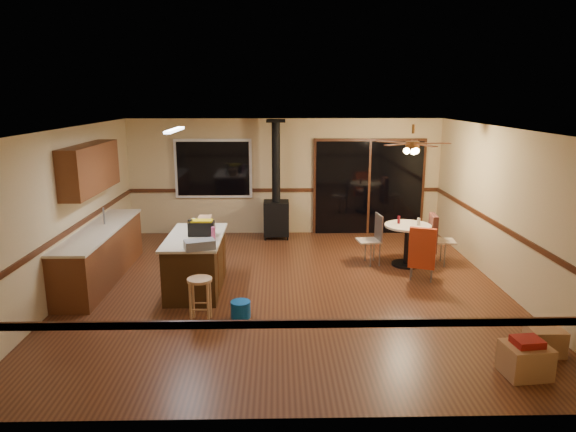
{
  "coord_description": "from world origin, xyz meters",
  "views": [
    {
      "loc": [
        -0.18,
        -7.95,
        3.1
      ],
      "look_at": [
        0.0,
        0.3,
        1.15
      ],
      "focal_mm": 32.0,
      "sensor_mm": 36.0,
      "label": 1
    }
  ],
  "objects_px": {
    "chair_right": "(434,233)",
    "chair_near": "(422,248)",
    "wood_stove": "(276,206)",
    "bar_stool": "(200,300)",
    "toolbox_black": "(201,229)",
    "box_corner_b": "(545,341)",
    "box_under_window": "(200,230)",
    "kitchen_island": "(196,262)",
    "box_corner_a": "(525,360)",
    "chair_left": "(374,233)",
    "toolbox_grey": "(200,245)",
    "blue_bucket": "(241,309)",
    "dining_table": "(407,238)"
  },
  "relations": [
    {
      "from": "chair_right",
      "to": "chair_near",
      "type": "bearing_deg",
      "value": -117.23
    },
    {
      "from": "wood_stove",
      "to": "bar_stool",
      "type": "height_order",
      "value": "wood_stove"
    },
    {
      "from": "toolbox_black",
      "to": "box_corner_b",
      "type": "height_order",
      "value": "toolbox_black"
    },
    {
      "from": "bar_stool",
      "to": "box_under_window",
      "type": "xyz_separation_m",
      "value": [
        -0.63,
        4.22,
        -0.12
      ]
    },
    {
      "from": "kitchen_island",
      "to": "box_corner_a",
      "type": "distance_m",
      "value": 4.96
    },
    {
      "from": "chair_left",
      "to": "box_under_window",
      "type": "bearing_deg",
      "value": 153.53
    },
    {
      "from": "toolbox_black",
      "to": "box_under_window",
      "type": "relative_size",
      "value": 0.81
    },
    {
      "from": "toolbox_black",
      "to": "box_under_window",
      "type": "bearing_deg",
      "value": 99.41
    },
    {
      "from": "chair_right",
      "to": "box_corner_b",
      "type": "bearing_deg",
      "value": -84.05
    },
    {
      "from": "chair_near",
      "to": "chair_right",
      "type": "xyz_separation_m",
      "value": [
        0.48,
        0.94,
        0.0
      ]
    },
    {
      "from": "wood_stove",
      "to": "toolbox_grey",
      "type": "distance_m",
      "value": 3.94
    },
    {
      "from": "chair_near",
      "to": "box_corner_a",
      "type": "relative_size",
      "value": 1.44
    },
    {
      "from": "chair_left",
      "to": "box_corner_a",
      "type": "height_order",
      "value": "chair_left"
    },
    {
      "from": "box_under_window",
      "to": "wood_stove",
      "type": "bearing_deg",
      "value": 2.31
    },
    {
      "from": "chair_left",
      "to": "box_corner_b",
      "type": "relative_size",
      "value": 1.26
    },
    {
      "from": "box_under_window",
      "to": "toolbox_grey",
      "type": "bearing_deg",
      "value": -81.28
    },
    {
      "from": "toolbox_grey",
      "to": "toolbox_black",
      "type": "relative_size",
      "value": 1.07
    },
    {
      "from": "bar_stool",
      "to": "box_corner_b",
      "type": "distance_m",
      "value": 4.47
    },
    {
      "from": "box_under_window",
      "to": "box_corner_b",
      "type": "relative_size",
      "value": 1.23
    },
    {
      "from": "toolbox_grey",
      "to": "chair_near",
      "type": "distance_m",
      "value": 3.72
    },
    {
      "from": "chair_left",
      "to": "box_corner_b",
      "type": "height_order",
      "value": "chair_left"
    },
    {
      "from": "toolbox_black",
      "to": "wood_stove",
      "type": "bearing_deg",
      "value": 68.31
    },
    {
      "from": "blue_bucket",
      "to": "bar_stool",
      "type": "bearing_deg",
      "value": -167.88
    },
    {
      "from": "kitchen_island",
      "to": "bar_stool",
      "type": "relative_size",
      "value": 2.65
    },
    {
      "from": "wood_stove",
      "to": "bar_stool",
      "type": "bearing_deg",
      "value": -103.83
    },
    {
      "from": "wood_stove",
      "to": "box_corner_b",
      "type": "bearing_deg",
      "value": -58.1
    },
    {
      "from": "blue_bucket",
      "to": "chair_right",
      "type": "relative_size",
      "value": 0.41
    },
    {
      "from": "toolbox_black",
      "to": "box_corner_b",
      "type": "bearing_deg",
      "value": -26.98
    },
    {
      "from": "toolbox_black",
      "to": "dining_table",
      "type": "relative_size",
      "value": 0.48
    },
    {
      "from": "bar_stool",
      "to": "kitchen_island",
      "type": "bearing_deg",
      "value": 101.12
    },
    {
      "from": "bar_stool",
      "to": "box_under_window",
      "type": "distance_m",
      "value": 4.27
    },
    {
      "from": "dining_table",
      "to": "box_corner_b",
      "type": "xyz_separation_m",
      "value": [
        0.88,
        -3.37,
        -0.36
      ]
    },
    {
      "from": "bar_stool",
      "to": "chair_right",
      "type": "bearing_deg",
      "value": 31.28
    },
    {
      "from": "toolbox_grey",
      "to": "chair_right",
      "type": "relative_size",
      "value": 0.62
    },
    {
      "from": "dining_table",
      "to": "chair_near",
      "type": "height_order",
      "value": "chair_near"
    },
    {
      "from": "dining_table",
      "to": "box_corner_b",
      "type": "height_order",
      "value": "dining_table"
    },
    {
      "from": "toolbox_black",
      "to": "chair_near",
      "type": "height_order",
      "value": "toolbox_black"
    },
    {
      "from": "chair_left",
      "to": "chair_right",
      "type": "distance_m",
      "value": 1.11
    },
    {
      "from": "wood_stove",
      "to": "chair_near",
      "type": "height_order",
      "value": "wood_stove"
    },
    {
      "from": "bar_stool",
      "to": "chair_left",
      "type": "bearing_deg",
      "value": 40.61
    },
    {
      "from": "bar_stool",
      "to": "toolbox_black",
      "type": "bearing_deg",
      "value": 96.32
    },
    {
      "from": "wood_stove",
      "to": "box_corner_b",
      "type": "distance_m",
      "value": 6.27
    },
    {
      "from": "wood_stove",
      "to": "chair_left",
      "type": "relative_size",
      "value": 4.89
    },
    {
      "from": "toolbox_grey",
      "to": "chair_left",
      "type": "distance_m",
      "value": 3.55
    },
    {
      "from": "blue_bucket",
      "to": "chair_near",
      "type": "distance_m",
      "value": 3.3
    },
    {
      "from": "chair_right",
      "to": "toolbox_black",
      "type": "bearing_deg",
      "value": -164.47
    },
    {
      "from": "kitchen_island",
      "to": "wood_stove",
      "type": "distance_m",
      "value": 3.33
    },
    {
      "from": "box_corner_b",
      "to": "blue_bucket",
      "type": "bearing_deg",
      "value": 163.48
    },
    {
      "from": "chair_near",
      "to": "blue_bucket",
      "type": "bearing_deg",
      "value": -155.19
    },
    {
      "from": "toolbox_grey",
      "to": "wood_stove",
      "type": "bearing_deg",
      "value": 73.48
    }
  ]
}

